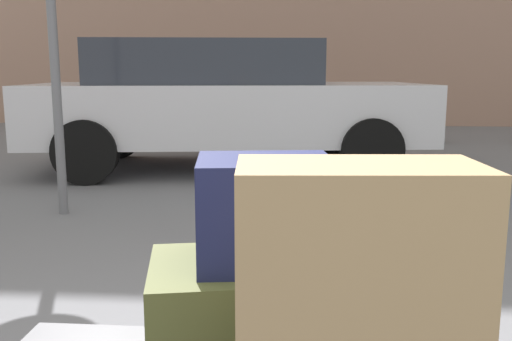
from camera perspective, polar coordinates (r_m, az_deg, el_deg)
The scene contains 6 objects.
duffel_bag_olive_center at distance 1.48m, azimuth 0.89°, elevation -14.61°, with size 0.58×0.35×0.29m, color #4C5128.
suitcase_tan_rear_left at distance 1.02m, azimuth 9.96°, elevation -16.65°, with size 0.40×0.21×0.62m, color #9E7F56.
duffel_bag_navy_topmost_pile at distance 1.39m, azimuth 0.93°, elevation -4.11°, with size 0.33×0.27×0.26m, color #191E47.
parked_car at distance 6.38m, azimuth -3.30°, elevation 7.02°, with size 4.50×2.37×1.42m.
bollard_kerb_near at distance 9.09m, azimuth 17.74°, elevation 4.60°, with size 0.25×0.25×0.61m, color #383838.
no_parking_sign at distance 4.54m, azimuth -20.04°, elevation 14.45°, with size 0.49×0.15×2.42m.
Camera 1 is at (0.18, -1.13, 1.11)m, focal length 39.36 mm.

